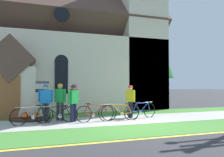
{
  "coord_description": "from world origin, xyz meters",
  "views": [
    {
      "loc": [
        -4.22,
        -8.39,
        1.64
      ],
      "look_at": [
        -0.34,
        2.94,
        2.0
      ],
      "focal_mm": 36.4,
      "sensor_mm": 36.0,
      "label": 1
    }
  ],
  "objects": [
    {
      "name": "bicycle_black",
      "position": [
        -3.23,
        1.89,
        0.37
      ],
      "size": [
        1.79,
        0.1,
        0.77
      ],
      "color": "black",
      "rests_on": "ground"
    },
    {
      "name": "bicycle_red",
      "position": [
        -1.62,
        1.58,
        0.39
      ],
      "size": [
        1.81,
        0.14,
        0.87
      ],
      "color": "black",
      "rests_on": "ground"
    },
    {
      "name": "cyclist_in_yellow_jersey",
      "position": [
        -2.38,
        2.75,
        0.99
      ],
      "size": [
        0.4,
        0.73,
        1.69
      ],
      "color": "#191E38",
      "rests_on": "ground"
    },
    {
      "name": "cyclist_in_green_jersey",
      "position": [
        0.43,
        2.29,
        0.95
      ],
      "size": [
        0.36,
        0.71,
        1.64
      ],
      "color": "#191E38",
      "rests_on": "ground"
    },
    {
      "name": "grass_verge",
      "position": [
        -2.73,
        -0.81,
        0.0
      ],
      "size": [
        32.0,
        2.25,
        0.01
      ],
      "primitive_type": "cube",
      "color": "#427F33",
      "rests_on": "ground"
    },
    {
      "name": "cyclist_in_red_jersey",
      "position": [
        -2.56,
        1.82,
        0.97
      ],
      "size": [
        0.55,
        0.5,
        1.65
      ],
      "color": "#191E38",
      "rests_on": "ground"
    },
    {
      "name": "flower_bed",
      "position": [
        -4.4,
        3.2,
        0.09
      ],
      "size": [
        1.89,
        1.89,
        0.34
      ],
      "color": "#382319",
      "rests_on": "ground"
    },
    {
      "name": "ground",
      "position": [
        0.0,
        4.0,
        0.0
      ],
      "size": [
        140.0,
        140.0,
        0.0
      ],
      "primitive_type": "plane",
      "color": "#333335"
    },
    {
      "name": "bicycle_orange",
      "position": [
        -0.38,
        1.64,
        0.38
      ],
      "size": [
        1.76,
        0.48,
        0.81
      ],
      "color": "black",
      "rests_on": "ground"
    },
    {
      "name": "sidewalk_slab",
      "position": [
        -2.73,
        1.72,
        0.01
      ],
      "size": [
        32.0,
        2.8,
        0.01
      ],
      "primitive_type": "cube",
      "color": "#A8A59E",
      "rests_on": "ground"
    },
    {
      "name": "church_sign",
      "position": [
        -4.4,
        3.68,
        1.23
      ],
      "size": [
        1.78,
        0.24,
        1.85
      ],
      "color": "#474C56",
      "rests_on": "ground"
    },
    {
      "name": "church_lawn",
      "position": [
        -2.73,
        4.14,
        0.0
      ],
      "size": [
        24.0,
        2.05,
        0.01
      ],
      "primitive_type": "cube",
      "color": "#427F33",
      "rests_on": "ground"
    },
    {
      "name": "bicycle_blue",
      "position": [
        0.87,
        1.94,
        0.39
      ],
      "size": [
        1.76,
        0.42,
        0.83
      ],
      "color": "black",
      "rests_on": "ground"
    },
    {
      "name": "curb_paint_stripe",
      "position": [
        -2.73,
        -2.08,
        0.0
      ],
      "size": [
        28.0,
        0.16,
        0.01
      ],
      "primitive_type": "cube",
      "color": "yellow",
      "rests_on": "ground"
    },
    {
      "name": "cyclist_in_white_jersey",
      "position": [
        -3.74,
        2.34,
        0.98
      ],
      "size": [
        0.65,
        0.28,
        1.68
      ],
      "color": "#2D2D33",
      "rests_on": "ground"
    },
    {
      "name": "bicycle_green",
      "position": [
        -4.34,
        1.78,
        0.38
      ],
      "size": [
        1.64,
        0.63,
        0.82
      ],
      "color": "black",
      "rests_on": "ground"
    },
    {
      "name": "roadside_conifer",
      "position": [
        4.11,
        7.65,
        5.21
      ],
      "size": [
        4.23,
        4.23,
        8.19
      ],
      "color": "#4C3823",
      "rests_on": "ground"
    },
    {
      "name": "church_building",
      "position": [
        -2.25,
        9.2,
        4.47
      ],
      "size": [
        15.16,
        10.45,
        12.61
      ],
      "color": "beige",
      "rests_on": "ground"
    },
    {
      "name": "cyclist_in_blue_jersey",
      "position": [
        -3.08,
        2.41,
        1.02
      ],
      "size": [
        0.49,
        0.63,
        1.72
      ],
      "color": "#2D2D33",
      "rests_on": "ground"
    }
  ]
}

